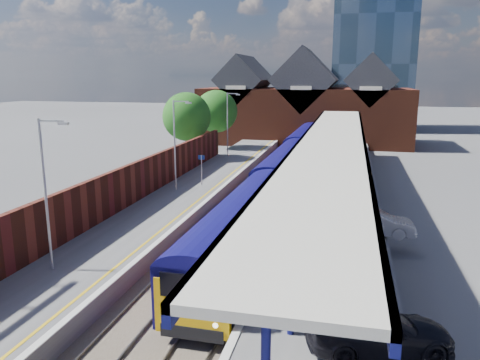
# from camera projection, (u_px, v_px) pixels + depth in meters

# --- Properties ---
(ground) EXTENTS (240.00, 240.00, 0.00)m
(ground) POSITION_uv_depth(u_px,v_px,m) (273.00, 184.00, 43.32)
(ground) COLOR #5B5B5E
(ground) RESTS_ON ground
(ballast_bed) EXTENTS (6.00, 76.00, 0.06)m
(ballast_bed) POSITION_uv_depth(u_px,v_px,m) (251.00, 214.00, 33.81)
(ballast_bed) COLOR #473D33
(ballast_bed) RESTS_ON ground
(rails) EXTENTS (4.51, 76.00, 0.14)m
(rails) POSITION_uv_depth(u_px,v_px,m) (251.00, 213.00, 33.79)
(rails) COLOR slate
(rails) RESTS_ON ground
(left_platform) EXTENTS (5.00, 76.00, 1.00)m
(left_platform) POSITION_uv_depth(u_px,v_px,m) (179.00, 203.00, 34.94)
(left_platform) COLOR #565659
(left_platform) RESTS_ON ground
(right_platform) EXTENTS (6.00, 76.00, 1.00)m
(right_platform) POSITION_uv_depth(u_px,v_px,m) (336.00, 213.00, 32.36)
(right_platform) COLOR #565659
(right_platform) RESTS_ON ground
(coping_left) EXTENTS (0.30, 76.00, 0.05)m
(coping_left) POSITION_uv_depth(u_px,v_px,m) (209.00, 198.00, 34.30)
(coping_left) COLOR silver
(coping_left) RESTS_ON left_platform
(coping_right) EXTENTS (0.30, 76.00, 0.05)m
(coping_right) POSITION_uv_depth(u_px,v_px,m) (295.00, 203.00, 32.89)
(coping_right) COLOR silver
(coping_right) RESTS_ON right_platform
(yellow_line) EXTENTS (0.14, 76.00, 0.01)m
(yellow_line) POSITION_uv_depth(u_px,v_px,m) (201.00, 198.00, 34.44)
(yellow_line) COLOR yellow
(yellow_line) RESTS_ON left_platform
(train) EXTENTS (3.10, 65.95, 3.45)m
(train) POSITION_uv_depth(u_px,v_px,m) (297.00, 153.00, 47.68)
(train) COLOR #0F0C58
(train) RESTS_ON ground
(canopy) EXTENTS (4.50, 52.00, 4.48)m
(canopy) POSITION_uv_depth(u_px,v_px,m) (332.00, 141.00, 33.29)
(canopy) COLOR #0F1158
(canopy) RESTS_ON right_platform
(lamp_post_b) EXTENTS (1.48, 0.18, 7.00)m
(lamp_post_b) POSITION_uv_depth(u_px,v_px,m) (47.00, 186.00, 20.86)
(lamp_post_b) COLOR #A5A8AA
(lamp_post_b) RESTS_ON left_platform
(lamp_post_c) EXTENTS (1.48, 0.18, 7.00)m
(lamp_post_c) POSITION_uv_depth(u_px,v_px,m) (176.00, 139.00, 36.06)
(lamp_post_c) COLOR #A5A8AA
(lamp_post_c) RESTS_ON left_platform
(lamp_post_d) EXTENTS (1.48, 0.18, 7.00)m
(lamp_post_d) POSITION_uv_depth(u_px,v_px,m) (229.00, 120.00, 51.25)
(lamp_post_d) COLOR #A5A8AA
(lamp_post_d) RESTS_ON left_platform
(platform_sign) EXTENTS (0.55, 0.08, 2.50)m
(platform_sign) POSITION_uv_depth(u_px,v_px,m) (202.00, 165.00, 38.15)
(platform_sign) COLOR #A5A8AA
(platform_sign) RESTS_ON left_platform
(brick_wall) EXTENTS (0.35, 50.00, 3.86)m
(brick_wall) POSITION_uv_depth(u_px,v_px,m) (102.00, 197.00, 28.96)
(brick_wall) COLOR #5E2718
(brick_wall) RESTS_ON left_platform
(station_building) EXTENTS (30.00, 12.12, 13.78)m
(station_building) POSITION_uv_depth(u_px,v_px,m) (305.00, 106.00, 68.72)
(station_building) COLOR #5E2718
(station_building) RESTS_ON ground
(glass_tower) EXTENTS (14.20, 14.20, 40.30)m
(glass_tower) POSITION_uv_depth(u_px,v_px,m) (375.00, 16.00, 84.14)
(glass_tower) COLOR #456076
(glass_tower) RESTS_ON ground
(tree_near) EXTENTS (5.20, 5.20, 8.10)m
(tree_near) POSITION_uv_depth(u_px,v_px,m) (188.00, 118.00, 50.08)
(tree_near) COLOR #382314
(tree_near) RESTS_ON ground
(tree_far) EXTENTS (5.20, 5.20, 8.10)m
(tree_far) POSITION_uv_depth(u_px,v_px,m) (217.00, 113.00, 57.45)
(tree_far) COLOR #382314
(tree_far) RESTS_ON ground
(parked_car_silver) EXTENTS (4.46, 1.70, 1.45)m
(parked_car_silver) POSITION_uv_depth(u_px,v_px,m) (374.00, 223.00, 26.27)
(parked_car_silver) COLOR #B7B6BB
(parked_car_silver) RESTS_ON right_platform
(parked_car_dark) EXTENTS (5.11, 3.11, 1.38)m
(parked_car_dark) POSITION_uv_depth(u_px,v_px,m) (379.00, 330.00, 15.23)
(parked_car_dark) COLOR black
(parked_car_dark) RESTS_ON right_platform
(parked_car_blue) EXTENTS (4.41, 3.21, 1.11)m
(parked_car_blue) POSITION_uv_depth(u_px,v_px,m) (346.00, 194.00, 33.34)
(parked_car_blue) COLOR navy
(parked_car_blue) RESTS_ON right_platform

